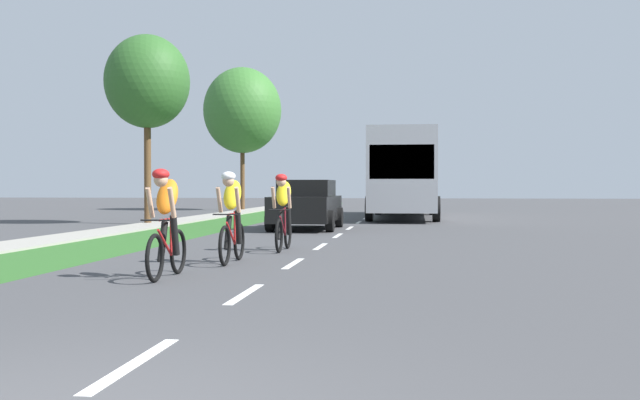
% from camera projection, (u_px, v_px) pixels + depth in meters
% --- Properties ---
extents(ground_plane, '(120.00, 120.00, 0.00)m').
position_uv_depth(ground_plane, '(349.00, 229.00, 23.98)').
color(ground_plane, '#424244').
extents(grass_verge, '(2.43, 70.00, 0.01)m').
position_uv_depth(grass_verge, '(202.00, 227.00, 24.57)').
color(grass_verge, '#2D6026').
rests_on(grass_verge, ground_plane).
extents(sidewalk_concrete, '(1.50, 70.00, 0.10)m').
position_uv_depth(sidewalk_concrete, '(143.00, 227.00, 24.82)').
color(sidewalk_concrete, '#9E998E').
rests_on(sidewalk_concrete, ground_plane).
extents(lane_markings_center, '(0.12, 54.07, 0.01)m').
position_uv_depth(lane_markings_center, '(359.00, 222.00, 27.95)').
color(lane_markings_center, white).
rests_on(lane_markings_center, ground_plane).
extents(cyclist_lead, '(0.42, 1.72, 1.58)m').
position_uv_depth(cyclist_lead, '(166.00, 222.00, 11.03)').
color(cyclist_lead, black).
rests_on(cyclist_lead, ground_plane).
extents(cyclist_trailing, '(0.42, 1.72, 1.58)m').
position_uv_depth(cyclist_trailing, '(232.00, 216.00, 13.20)').
color(cyclist_trailing, black).
rests_on(cyclist_trailing, ground_plane).
extents(cyclist_distant, '(0.42, 1.72, 1.58)m').
position_uv_depth(cyclist_distant, '(283.00, 211.00, 15.70)').
color(cyclist_distant, black).
rests_on(cyclist_distant, ground_plane).
extents(sedan_black, '(1.98, 4.30, 1.52)m').
position_uv_depth(sedan_black, '(306.00, 204.00, 23.58)').
color(sedan_black, black).
rests_on(sedan_black, ground_plane).
extents(bus_silver, '(2.78, 11.60, 3.48)m').
position_uv_depth(bus_silver, '(404.00, 171.00, 32.36)').
color(bus_silver, '#A5A8AD').
rests_on(bus_silver, ground_plane).
extents(street_tree_near, '(2.95, 2.95, 6.61)m').
position_uv_depth(street_tree_near, '(147.00, 82.00, 26.65)').
color(street_tree_near, brown).
rests_on(street_tree_near, ground_plane).
extents(street_tree_far, '(4.26, 4.26, 7.83)m').
position_uv_depth(street_tree_far, '(242.00, 110.00, 41.90)').
color(street_tree_far, brown).
rests_on(street_tree_far, ground_plane).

